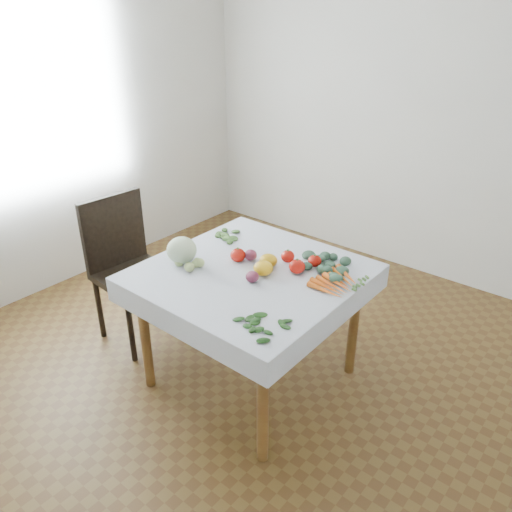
% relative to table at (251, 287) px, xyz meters
% --- Properties ---
extents(ground, '(4.00, 4.00, 0.00)m').
position_rel_table_xyz_m(ground, '(0.00, 0.00, -0.65)').
color(ground, brown).
extents(back_wall, '(4.00, 0.04, 2.70)m').
position_rel_table_xyz_m(back_wall, '(0.00, 2.00, 0.70)').
color(back_wall, silver).
rests_on(back_wall, ground).
extents(left_wall, '(0.04, 4.00, 2.70)m').
position_rel_table_xyz_m(left_wall, '(-2.00, 0.00, 0.70)').
color(left_wall, silver).
rests_on(left_wall, ground).
extents(table, '(1.00, 1.00, 0.75)m').
position_rel_table_xyz_m(table, '(0.00, 0.00, 0.00)').
color(table, brown).
rests_on(table, ground).
extents(tablecloth, '(1.12, 1.12, 0.01)m').
position_rel_table_xyz_m(tablecloth, '(0.00, 0.00, 0.10)').
color(tablecloth, white).
rests_on(tablecloth, table).
extents(chair, '(0.48, 0.48, 0.99)m').
position_rel_table_xyz_m(chair, '(-0.97, -0.14, -0.09)').
color(chair, black).
rests_on(chair, ground).
extents(cabbage, '(0.23, 0.23, 0.15)m').
position_rel_table_xyz_m(cabbage, '(-0.37, -0.17, 0.18)').
color(cabbage, beige).
rests_on(cabbage, tablecloth).
extents(tomato_a, '(0.09, 0.09, 0.07)m').
position_rel_table_xyz_m(tomato_a, '(0.09, 0.22, 0.14)').
color(tomato_a, red).
rests_on(tomato_a, tablecloth).
extents(tomato_b, '(0.10, 0.10, 0.07)m').
position_rel_table_xyz_m(tomato_b, '(0.24, 0.27, 0.14)').
color(tomato_b, red).
rests_on(tomato_b, tablecloth).
extents(tomato_c, '(0.12, 0.12, 0.08)m').
position_rel_table_xyz_m(tomato_c, '(-0.14, 0.04, 0.14)').
color(tomato_c, red).
rests_on(tomato_c, tablecloth).
extents(tomato_d, '(0.10, 0.10, 0.08)m').
position_rel_table_xyz_m(tomato_d, '(0.21, 0.15, 0.14)').
color(tomato_d, red).
rests_on(tomato_d, tablecloth).
extents(heirloom_back, '(0.12, 0.12, 0.07)m').
position_rel_table_xyz_m(heirloom_back, '(0.04, 0.11, 0.14)').
color(heirloom_back, gold).
rests_on(heirloom_back, tablecloth).
extents(heirloom_front, '(0.12, 0.12, 0.08)m').
position_rel_table_xyz_m(heirloom_front, '(0.08, 0.01, 0.14)').
color(heirloom_front, gold).
rests_on(heirloom_front, tablecloth).
extents(onion_a, '(0.08, 0.08, 0.06)m').
position_rel_table_xyz_m(onion_a, '(0.08, -0.09, 0.13)').
color(onion_a, maroon).
rests_on(onion_a, tablecloth).
extents(onion_b, '(0.09, 0.09, 0.06)m').
position_rel_table_xyz_m(onion_b, '(-0.09, 0.10, 0.13)').
color(onion_b, maroon).
rests_on(onion_b, tablecloth).
extents(tomatillo_cluster, '(0.15, 0.09, 0.04)m').
position_rel_table_xyz_m(tomatillo_cluster, '(-0.30, -0.18, 0.12)').
color(tomatillo_cluster, '#BDDB7E').
rests_on(tomatillo_cluster, tablecloth).
extents(carrot_bunch, '(0.22, 0.30, 0.03)m').
position_rel_table_xyz_m(carrot_bunch, '(0.45, 0.16, 0.12)').
color(carrot_bunch, '#F7541B').
rests_on(carrot_bunch, tablecloth).
extents(kale_bunch, '(0.28, 0.26, 0.04)m').
position_rel_table_xyz_m(kale_bunch, '(0.29, 0.30, 0.12)').
color(kale_bunch, '#345642').
rests_on(kale_bunch, tablecloth).
extents(basil_bunch, '(0.27, 0.19, 0.01)m').
position_rel_table_xyz_m(basil_bunch, '(0.37, -0.37, 0.11)').
color(basil_bunch, '#1C4D18').
rests_on(basil_bunch, tablecloth).
extents(dill_bunch, '(0.19, 0.19, 0.02)m').
position_rel_table_xyz_m(dill_bunch, '(-0.39, 0.25, 0.11)').
color(dill_bunch, '#467535').
rests_on(dill_bunch, tablecloth).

